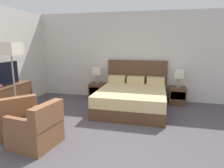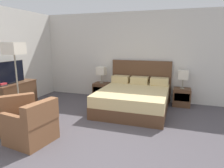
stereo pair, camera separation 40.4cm
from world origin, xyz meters
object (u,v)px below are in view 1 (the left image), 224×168
tv (5,74)px  armchair_by_window (16,119)px  bed (132,97)px  table_lamp_left (97,71)px  table_lamp_right (179,74)px  armchair_companion (37,129)px  floor_lamp (11,54)px  nightstand_left (97,91)px  nightstand_right (177,96)px  dresser (10,99)px

tv → armchair_by_window: size_ratio=0.87×
bed → table_lamp_left: size_ratio=4.02×
table_lamp_right → tv: tv is taller
table_lamp_right → armchair_by_window: bearing=-140.0°
armchair_companion → floor_lamp: size_ratio=0.46×
table_lamp_right → nightstand_left: bearing=-180.0°
table_lamp_left → armchair_companion: (-0.12, -2.96, -0.57)m
nightstand_right → table_lamp_left: table_lamp_left is taller
table_lamp_left → table_lamp_right: size_ratio=1.00×
armchair_by_window → floor_lamp: (-0.42, 0.55, 1.19)m
nightstand_right → armchair_companion: (-2.46, -2.96, 0.04)m
table_lamp_right → armchair_companion: size_ratio=0.63×
bed → nightstand_right: 1.37m
armchair_companion → bed: bearing=60.3°
nightstand_right → floor_lamp: size_ratio=0.28×
dresser → tv: 0.61m
table_lamp_left → dresser: (-1.66, -1.74, -0.48)m
dresser → armchair_by_window: bearing=-45.8°
nightstand_left → nightstand_right: same height
table_lamp_left → floor_lamp: (-1.22, -2.08, 0.62)m
nightstand_left → armchair_by_window: 2.75m
nightstand_left → nightstand_right: 2.34m
dresser → tv: (0.00, -0.08, 0.61)m
armchair_companion → table_lamp_right: bearing=50.3°
bed → dresser: bed is taller
bed → floor_lamp: 3.00m
nightstand_right → armchair_by_window: bearing=-140.0°
table_lamp_left → dresser: size_ratio=0.44×
dresser → armchair_by_window: size_ratio=1.15×
nightstand_left → floor_lamp: bearing=-120.4°
nightstand_left → tv: (-1.66, -1.82, 0.74)m
table_lamp_left → tv: (-1.66, -1.82, 0.13)m
table_lamp_left → armchair_by_window: table_lamp_left is taller
table_lamp_right → armchair_by_window: table_lamp_right is taller
armchair_by_window → armchair_companion: same height
table_lamp_left → tv: size_ratio=0.59×
table_lamp_left → dresser: bearing=-133.6°
bed → armchair_by_window: (-1.96, -1.93, -0.02)m
bed → tv: tv is taller
armchair_companion → tv: bearing=143.5°
nightstand_left → armchair_by_window: armchair_by_window is taller
nightstand_left → dresser: bearing=-133.6°
table_lamp_left → table_lamp_right: bearing=0.0°
nightstand_left → table_lamp_left: size_ratio=0.99×
armchair_by_window → armchair_companion: bearing=-25.7°
table_lamp_left → floor_lamp: bearing=-120.4°
nightstand_right → table_lamp_right: size_ratio=0.99×
nightstand_left → armchair_companion: bearing=-92.3°
floor_lamp → table_lamp_right: bearing=30.3°
bed → table_lamp_right: size_ratio=4.02×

